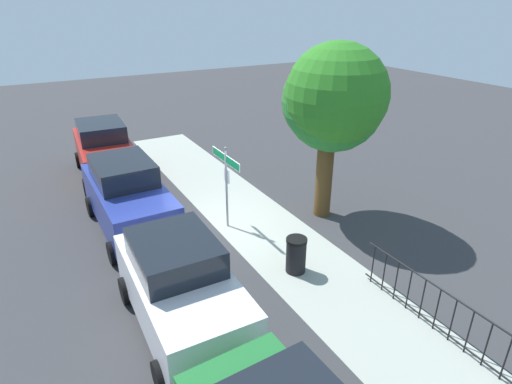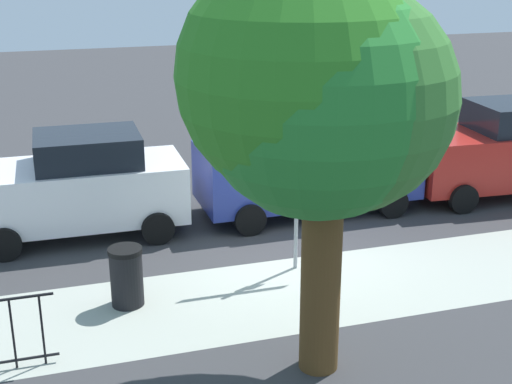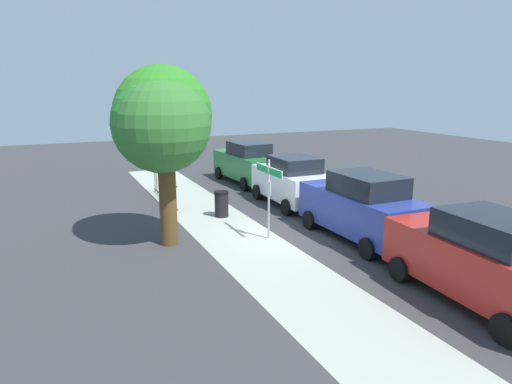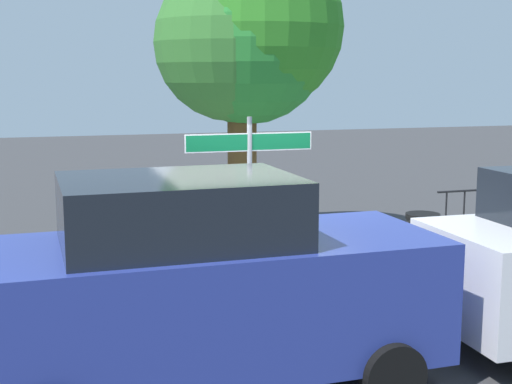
% 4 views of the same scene
% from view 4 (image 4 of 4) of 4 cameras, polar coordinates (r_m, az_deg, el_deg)
% --- Properties ---
extents(ground_plane, '(60.00, 60.00, 0.00)m').
position_cam_4_polar(ground_plane, '(9.88, -0.10, -9.32)').
color(ground_plane, '#38383A').
extents(sidewalk_strip, '(24.00, 2.60, 0.00)m').
position_cam_4_polar(sidewalk_strip, '(11.74, 7.39, -6.37)').
color(sidewalk_strip, '#A6AC9F').
rests_on(sidewalk_strip, ground_plane).
extents(street_sign, '(1.82, 0.07, 2.60)m').
position_cam_4_polar(street_sign, '(9.85, -0.52, 1.70)').
color(street_sign, '#9EA0A5').
rests_on(street_sign, ground_plane).
extents(shade_tree, '(3.40, 3.09, 5.51)m').
position_cam_4_polar(shade_tree, '(13.01, -0.42, 12.34)').
color(shade_tree, brown).
rests_on(shade_tree, ground_plane).
extents(car_blue, '(4.68, 2.09, 2.20)m').
position_cam_4_polar(car_blue, '(7.15, -4.24, -7.57)').
color(car_blue, navy).
rests_on(car_blue, ground_plane).
extents(trash_bin, '(0.55, 0.55, 0.98)m').
position_cam_4_polar(trash_bin, '(11.78, 13.14, -4.01)').
color(trash_bin, black).
rests_on(trash_bin, ground_plane).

